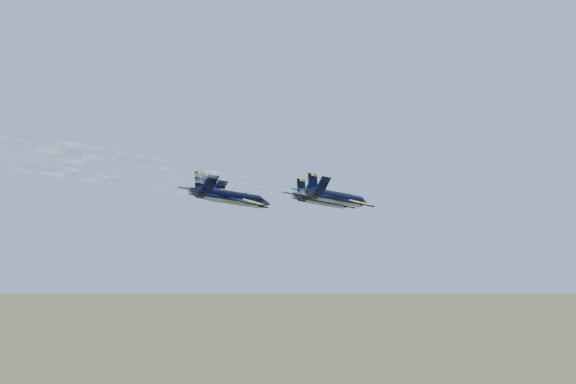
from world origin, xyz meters
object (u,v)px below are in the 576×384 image
(jet_lead, at_px, (324,200))
(jet_left, at_px, (238,200))
(jet_right, at_px, (338,198))
(jet_slot, at_px, (231,197))

(jet_lead, height_order, jet_left, same)
(jet_right, height_order, jet_slot, same)
(jet_left, distance_m, jet_right, 17.57)
(jet_lead, bearing_deg, jet_slot, -90.33)
(jet_lead, height_order, jet_right, same)
(jet_lead, xyz_separation_m, jet_slot, (-7.88, -21.26, 0.00))
(jet_right, xyz_separation_m, jet_slot, (-12.98, -7.96, 0.00))
(jet_left, relative_size, jet_slot, 1.00)
(jet_right, bearing_deg, jet_lead, 130.99)
(jet_right, distance_m, jet_slot, 15.23)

